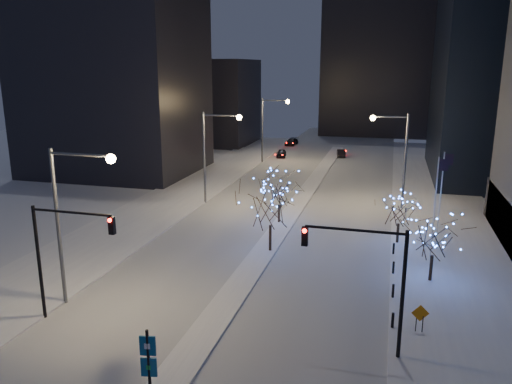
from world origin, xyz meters
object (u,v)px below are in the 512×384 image
(holiday_tree_median_far, at_px, (279,189))
(construction_sign, at_px, (420,316))
(holiday_tree_plaza_near, at_px, (434,236))
(holiday_tree_median_near, at_px, (271,202))
(street_lamp_w_far, at_px, (269,121))
(traffic_signal_west, at_px, (60,245))
(traffic_signal_east, at_px, (372,270))
(wayfinding_sign, at_px, (149,362))
(street_lamp_w_near, at_px, (71,206))
(car_far, at_px, (292,142))
(car_near, at_px, (281,153))
(holiday_tree_plaza_far, at_px, (399,210))
(street_lamp_w_mid, at_px, (213,145))
(street_lamp_east, at_px, (397,149))
(car_mid, at_px, (341,153))

(holiday_tree_median_far, xyz_separation_m, construction_sign, (12.15, -17.97, -2.27))
(holiday_tree_plaza_near, bearing_deg, holiday_tree_median_near, 167.30)
(street_lamp_w_far, height_order, holiday_tree_plaza_near, street_lamp_w_far)
(traffic_signal_west, xyz_separation_m, traffic_signal_east, (17.38, 1.00, 0.00))
(holiday_tree_median_far, bearing_deg, wayfinding_sign, -88.86)
(street_lamp_w_near, relative_size, holiday_tree_plaza_near, 1.99)
(car_far, xyz_separation_m, holiday_tree_median_near, (9.50, -56.52, 3.61))
(traffic_signal_east, xyz_separation_m, car_near, (-17.04, 56.60, -4.13))
(holiday_tree_plaza_near, height_order, holiday_tree_plaza_far, holiday_tree_plaza_near)
(street_lamp_w_mid, bearing_deg, street_lamp_east, 8.96)
(traffic_signal_east, bearing_deg, street_lamp_w_near, 176.79)
(street_lamp_w_far, bearing_deg, wayfinding_sign, -81.19)
(car_mid, height_order, construction_sign, construction_sign)
(construction_sign, bearing_deg, street_lamp_w_mid, 122.05)
(holiday_tree_median_far, distance_m, wayfinding_sign, 27.90)
(car_far, bearing_deg, holiday_tree_median_near, -75.13)
(wayfinding_sign, bearing_deg, car_far, 86.18)
(street_lamp_w_near, relative_size, wayfinding_sign, 2.53)
(holiday_tree_plaza_far, bearing_deg, car_far, 110.61)
(street_lamp_w_far, bearing_deg, holiday_tree_plaza_far, -59.57)
(street_lamp_w_near, bearing_deg, holiday_tree_plaza_near, 23.66)
(car_near, distance_m, car_far, 13.19)
(street_lamp_w_mid, height_order, holiday_tree_median_far, street_lamp_w_mid)
(street_lamp_w_near, distance_m, construction_sign, 21.36)
(holiday_tree_median_near, distance_m, wayfinding_sign, 20.32)
(street_lamp_w_far, height_order, construction_sign, street_lamp_w_far)
(traffic_signal_west, bearing_deg, street_lamp_w_near, 103.96)
(street_lamp_w_near, xyz_separation_m, traffic_signal_west, (0.50, -2.00, -1.74))
(street_lamp_w_mid, height_order, construction_sign, street_lamp_w_mid)
(holiday_tree_plaza_far, bearing_deg, construction_sign, -85.63)
(holiday_tree_plaza_far, height_order, wayfinding_sign, holiday_tree_plaza_far)
(holiday_tree_median_near, distance_m, construction_sign, 15.51)
(car_mid, distance_m, holiday_tree_median_near, 46.42)
(street_lamp_w_mid, distance_m, wayfinding_sign, 34.45)
(construction_sign, bearing_deg, car_near, 100.53)
(holiday_tree_median_near, distance_m, holiday_tree_plaza_near, 12.54)
(street_lamp_w_mid, relative_size, wayfinding_sign, 2.53)
(holiday_tree_median_near, relative_size, holiday_tree_plaza_far, 1.46)
(traffic_signal_west, xyz_separation_m, car_mid, (9.94, 60.51, -4.13))
(traffic_signal_east, bearing_deg, holiday_tree_plaza_near, 70.23)
(car_near, bearing_deg, wayfinding_sign, -90.87)
(holiday_tree_plaza_near, distance_m, holiday_tree_plaza_far, 7.76)
(street_lamp_w_mid, height_order, holiday_tree_plaza_near, street_lamp_w_mid)
(car_mid, bearing_deg, street_lamp_w_far, 30.89)
(traffic_signal_west, height_order, holiday_tree_median_near, traffic_signal_west)
(street_lamp_w_mid, height_order, car_far, street_lamp_w_mid)
(street_lamp_east, height_order, wayfinding_sign, street_lamp_east)
(wayfinding_sign, xyz_separation_m, construction_sign, (11.59, 9.91, -1.28))
(street_lamp_east, height_order, holiday_tree_plaza_far, street_lamp_east)
(street_lamp_east, height_order, car_far, street_lamp_east)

